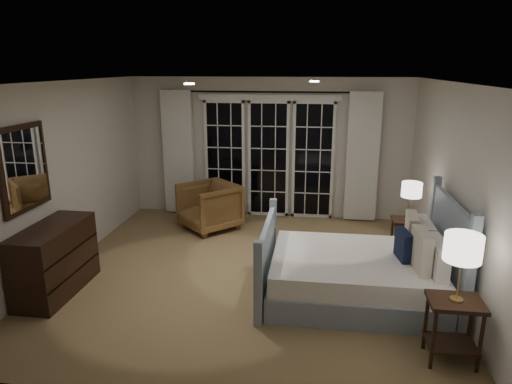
# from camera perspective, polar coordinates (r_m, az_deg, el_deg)

# --- Properties ---
(floor) EXTENTS (5.00, 5.00, 0.00)m
(floor) POSITION_cam_1_polar(r_m,az_deg,el_deg) (6.25, -1.03, -9.96)
(floor) COLOR olive
(floor) RESTS_ON ground
(ceiling) EXTENTS (5.00, 5.00, 0.00)m
(ceiling) POSITION_cam_1_polar(r_m,az_deg,el_deg) (5.64, -1.16, 13.60)
(ceiling) COLOR white
(ceiling) RESTS_ON wall_back
(wall_left) EXTENTS (0.02, 5.00, 2.50)m
(wall_left) POSITION_cam_1_polar(r_m,az_deg,el_deg) (6.67, -22.83, 1.84)
(wall_left) COLOR beige
(wall_left) RESTS_ON floor
(wall_right) EXTENTS (0.02, 5.00, 2.50)m
(wall_right) POSITION_cam_1_polar(r_m,az_deg,el_deg) (5.98, 23.30, 0.30)
(wall_right) COLOR beige
(wall_right) RESTS_ON floor
(wall_back) EXTENTS (5.00, 0.02, 2.50)m
(wall_back) POSITION_cam_1_polar(r_m,az_deg,el_deg) (8.25, 1.60, 5.49)
(wall_back) COLOR beige
(wall_back) RESTS_ON floor
(wall_front) EXTENTS (5.00, 0.02, 2.50)m
(wall_front) POSITION_cam_1_polar(r_m,az_deg,el_deg) (3.51, -7.49, -8.92)
(wall_front) COLOR beige
(wall_front) RESTS_ON floor
(french_doors) EXTENTS (2.50, 0.04, 2.20)m
(french_doors) POSITION_cam_1_polar(r_m,az_deg,el_deg) (8.24, 1.56, 4.34)
(french_doors) COLOR black
(french_doors) RESTS_ON wall_back
(curtain_rod) EXTENTS (3.50, 0.03, 0.03)m
(curtain_rod) POSITION_cam_1_polar(r_m,az_deg,el_deg) (8.03, 1.58, 12.40)
(curtain_rod) COLOR black
(curtain_rod) RESTS_ON wall_back
(curtain_left) EXTENTS (0.55, 0.10, 2.25)m
(curtain_left) POSITION_cam_1_polar(r_m,az_deg,el_deg) (8.48, -9.68, 4.87)
(curtain_left) COLOR silver
(curtain_left) RESTS_ON curtain_rod
(curtain_right) EXTENTS (0.55, 0.10, 2.25)m
(curtain_right) POSITION_cam_1_polar(r_m,az_deg,el_deg) (8.14, 13.16, 4.23)
(curtain_right) COLOR silver
(curtain_right) RESTS_ON curtain_rod
(downlight_a) EXTENTS (0.12, 0.12, 0.01)m
(downlight_a) POSITION_cam_1_polar(r_m,az_deg,el_deg) (6.17, 7.30, 13.56)
(downlight_a) COLOR white
(downlight_a) RESTS_ON ceiling
(downlight_b) EXTENTS (0.12, 0.12, 0.01)m
(downlight_b) POSITION_cam_1_polar(r_m,az_deg,el_deg) (5.38, -8.34, 13.24)
(downlight_b) COLOR white
(downlight_b) RESTS_ON ceiling
(bed) EXTENTS (2.14, 1.53, 1.25)m
(bed) POSITION_cam_1_polar(r_m,az_deg,el_deg) (5.63, 12.77, -9.79)
(bed) COLOR #8894A4
(bed) RESTS_ON floor
(nightstand_left) EXTENTS (0.48, 0.39, 0.63)m
(nightstand_left) POSITION_cam_1_polar(r_m,az_deg,el_deg) (4.75, 23.45, -14.59)
(nightstand_left) COLOR black
(nightstand_left) RESTS_ON floor
(nightstand_right) EXTENTS (0.46, 0.36, 0.59)m
(nightstand_right) POSITION_cam_1_polar(r_m,az_deg,el_deg) (6.86, 18.42, -4.90)
(nightstand_right) COLOR black
(nightstand_right) RESTS_ON floor
(lamp_left) EXTENTS (0.33, 0.33, 0.64)m
(lamp_left) POSITION_cam_1_polar(r_m,az_deg,el_deg) (4.44, 24.46, -6.43)
(lamp_left) COLOR tan
(lamp_left) RESTS_ON nightstand_left
(lamp_right) EXTENTS (0.28, 0.28, 0.54)m
(lamp_right) POSITION_cam_1_polar(r_m,az_deg,el_deg) (6.67, 18.89, 0.21)
(lamp_right) COLOR tan
(lamp_right) RESTS_ON nightstand_right
(armchair) EXTENTS (1.21, 1.21, 0.79)m
(armchair) POSITION_cam_1_polar(r_m,az_deg,el_deg) (7.73, -5.86, -1.80)
(armchair) COLOR brown
(armchair) RESTS_ON floor
(dresser) EXTENTS (0.51, 1.20, 0.85)m
(dresser) POSITION_cam_1_polar(r_m,az_deg,el_deg) (6.08, -23.85, -7.73)
(dresser) COLOR black
(dresser) RESTS_ON floor
(mirror) EXTENTS (0.05, 0.85, 1.00)m
(mirror) POSITION_cam_1_polar(r_m,az_deg,el_deg) (5.89, -27.01, 2.65)
(mirror) COLOR black
(mirror) RESTS_ON wall_left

